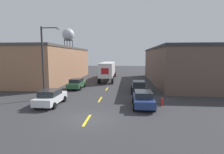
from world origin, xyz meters
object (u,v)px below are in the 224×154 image
at_px(parked_car_right_mid, 139,87).
at_px(fire_hydrant, 162,102).
at_px(parked_car_left_near, 51,97).
at_px(semi_truck, 108,69).
at_px(parked_car_left_far, 77,83).
at_px(parked_car_right_near, 143,99).
at_px(water_tower, 68,35).
at_px(street_lamp, 45,58).

bearing_deg(parked_car_right_mid, fire_hydrant, -73.79).
relative_size(parked_car_left_near, fire_hydrant, 5.29).
xyz_separation_m(semi_truck, parked_car_left_far, (-3.71, -11.40, -1.45)).
bearing_deg(parked_car_right_near, fire_hydrant, 14.47).
height_order(parked_car_right_mid, fire_hydrant, parked_car_right_mid).
distance_m(parked_car_left_near, water_tower, 56.39).
distance_m(parked_car_right_mid, fire_hydrant, 6.84).
height_order(parked_car_right_near, fire_hydrant, parked_car_right_near).
bearing_deg(parked_car_left_near, water_tower, 106.83).
height_order(semi_truck, street_lamp, street_lamp).
height_order(water_tower, street_lamp, water_tower).
relative_size(parked_car_right_near, water_tower, 0.28).
bearing_deg(parked_car_right_near, semi_truck, 105.54).
bearing_deg(fire_hydrant, parked_car_left_far, 142.84).
height_order(parked_car_left_near, parked_car_right_mid, same).
distance_m(water_tower, street_lamp, 53.00).
height_order(street_lamp, fire_hydrant, street_lamp).
relative_size(parked_car_right_mid, street_lamp, 0.54).
bearing_deg(fire_hydrant, parked_car_left_near, -176.79).
xyz_separation_m(parked_car_right_near, parked_car_left_far, (-9.40, 9.06, 0.00)).
distance_m(parked_car_left_near, fire_hydrant, 11.33).
xyz_separation_m(parked_car_right_near, parked_car_right_mid, (0.00, 7.04, 0.00)).
bearing_deg(parked_car_left_near, parked_car_right_mid, 37.39).
height_order(semi_truck, fire_hydrant, semi_truck).
relative_size(semi_truck, fire_hydrant, 17.57).
distance_m(semi_truck, parked_car_left_far, 12.08).
bearing_deg(parked_car_right_mid, semi_truck, 112.97).
relative_size(water_tower, fire_hydrant, 19.16).
distance_m(parked_car_left_far, street_lamp, 8.09).
bearing_deg(water_tower, parked_car_right_mid, -60.87).
bearing_deg(street_lamp, parked_car_left_near, -55.69).
bearing_deg(street_lamp, parked_car_left_far, 77.05).
bearing_deg(street_lamp, fire_hydrant, -7.45).
relative_size(parked_car_right_near, parked_car_left_near, 1.00).
distance_m(semi_truck, water_tower, 39.16).
bearing_deg(parked_car_left_far, parked_car_right_near, -43.94).
distance_m(semi_truck, street_lamp, 19.20).
distance_m(semi_truck, parked_car_left_near, 20.99).
distance_m(semi_truck, fire_hydrant, 21.45).
bearing_deg(water_tower, fire_hydrant, -62.36).
relative_size(parked_car_left_far, fire_hydrant, 5.29).
xyz_separation_m(semi_truck, street_lamp, (-5.30, -18.29, 2.51)).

